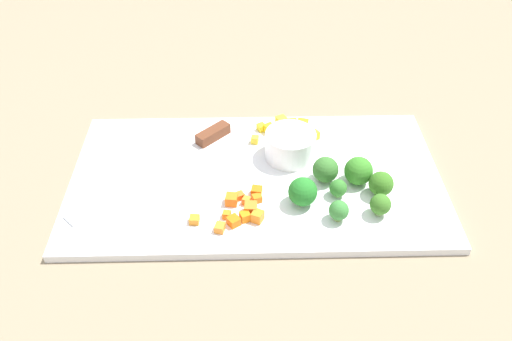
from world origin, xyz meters
The scene contains 33 objects.
ground_plane centered at (0.00, 0.00, 0.00)m, with size 4.00×4.00×0.00m, color #85755C.
cutting_board centered at (0.00, 0.00, 0.01)m, with size 0.56×0.31×0.01m, color white.
prep_bowl centered at (-0.05, -0.05, 0.03)m, with size 0.08×0.08×0.04m, color white.
chef_knife centered at (0.12, -0.05, 0.02)m, with size 0.23×0.23×0.02m.
carrot_dice_0 centered at (0.01, 0.06, 0.02)m, with size 0.01×0.01×0.01m, color orange.
carrot_dice_1 centered at (0.02, 0.09, 0.02)m, with size 0.01×0.01×0.01m, color orange.
carrot_dice_2 centered at (0.09, 0.10, 0.02)m, with size 0.01×0.01×0.01m, color orange.
carrot_dice_3 centered at (0.01, 0.08, 0.02)m, with size 0.02×0.02×0.02m, color orange.
carrot_dice_4 centered at (0.00, 0.06, 0.02)m, with size 0.01×0.01×0.01m, color orange.
carrot_dice_5 centered at (0.03, 0.05, 0.02)m, with size 0.01×0.01×0.01m, color orange.
carrot_dice_6 centered at (0.04, 0.09, 0.02)m, with size 0.01×0.01×0.01m, color orange.
carrot_dice_7 centered at (0.04, 0.06, 0.02)m, with size 0.02×0.02×0.01m, color orange.
carrot_dice_8 centered at (0.05, 0.11, 0.02)m, with size 0.01×0.01×0.01m, color orange.
carrot_dice_9 centered at (0.00, 0.09, 0.02)m, with size 0.01×0.02×0.02m, color orange.
carrot_dice_10 centered at (0.00, 0.04, 0.02)m, with size 0.01×0.02×0.01m, color orange.
carrot_dice_11 centered at (0.03, 0.10, 0.02)m, with size 0.01×0.02×0.01m, color orange.
pepper_dice_0 centered at (-0.06, -0.13, 0.02)m, with size 0.02×0.01×0.01m, color yellow.
pepper_dice_1 centered at (-0.08, -0.12, 0.02)m, with size 0.01×0.02×0.02m, color yellow.
pepper_dice_2 centered at (-0.05, -0.12, 0.02)m, with size 0.02×0.02×0.02m, color yellow.
pepper_dice_3 centered at (-0.01, -0.12, 0.02)m, with size 0.01×0.01×0.01m, color yellow.
pepper_dice_4 centered at (-0.10, -0.09, 0.02)m, with size 0.01×0.01×0.01m, color yellow.
pepper_dice_5 centered at (0.00, -0.08, 0.02)m, with size 0.01×0.01×0.01m, color yellow.
pepper_dice_6 centered at (-0.08, -0.09, 0.02)m, with size 0.02×0.01×0.01m, color yellow.
pepper_dice_7 centered at (-0.02, -0.11, 0.02)m, with size 0.01×0.02×0.01m, color yellow.
pepper_dice_8 centered at (-0.07, -0.11, 0.02)m, with size 0.02×0.01×0.01m, color yellow.
pepper_dice_9 centered at (-0.06, -0.10, 0.02)m, with size 0.02×0.02×0.02m, color yellow.
broccoli_floret_0 centered at (-0.12, 0.05, 0.03)m, with size 0.03×0.03×0.03m.
broccoli_floret_1 centered at (-0.10, 0.01, 0.03)m, with size 0.04×0.04×0.04m.
broccoli_floret_2 centered at (-0.15, 0.02, 0.03)m, with size 0.04×0.04×0.04m.
broccoli_floret_3 centered at (-0.11, 0.10, 0.03)m, with size 0.03×0.03×0.03m.
broccoli_floret_4 centered at (-0.18, 0.05, 0.03)m, with size 0.04×0.04×0.04m.
broccoli_floret_5 centered at (-0.06, 0.06, 0.03)m, with size 0.04×0.04×0.04m.
broccoli_floret_6 centered at (-0.17, 0.09, 0.03)m, with size 0.03×0.03×0.03m.
Camera 1 is at (0.01, 0.61, 0.54)m, focal length 37.21 mm.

